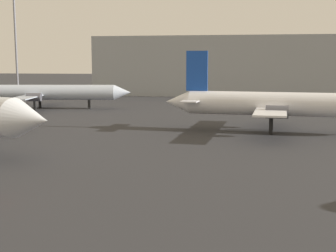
{
  "coord_description": "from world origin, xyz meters",
  "views": [
    {
      "loc": [
        1.8,
        -11.97,
        8.65
      ],
      "look_at": [
        -5.41,
        31.1,
        2.46
      ],
      "focal_mm": 48.77,
      "sensor_mm": 36.0,
      "label": 1
    }
  ],
  "objects": [
    {
      "name": "terminal_building",
      "position": [
        6.43,
        111.35,
        7.47
      ],
      "size": [
        85.59,
        24.05,
        14.94
      ],
      "primitive_type": "cube",
      "color": "#999EA3",
      "rests_on": "ground_plane"
    },
    {
      "name": "airplane_distant",
      "position": [
        6.0,
        44.9,
        3.51
      ],
      "size": [
        29.15,
        19.79,
        9.99
      ],
      "rotation": [
        0.0,
        0.0,
        -0.08
      ],
      "color": "white",
      "rests_on": "ground_plane"
    },
    {
      "name": "airplane_far_left",
      "position": [
        -34.78,
        66.66,
        3.06
      ],
      "size": [
        31.94,
        23.27,
        9.94
      ],
      "rotation": [
        0.0,
        0.0,
        0.15
      ],
      "color": "#B2BCCC",
      "rests_on": "ground_plane"
    },
    {
      "name": "light_mast_left",
      "position": [
        -49.73,
        86.06,
        13.55
      ],
      "size": [
        2.4,
        0.5,
        24.48
      ],
      "color": "slate",
      "rests_on": "ground_plane"
    }
  ]
}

